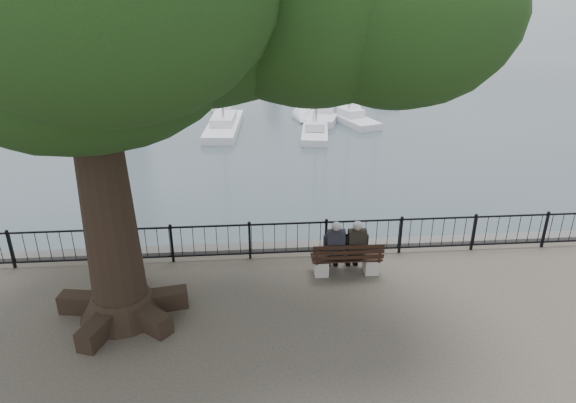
{
  "coord_description": "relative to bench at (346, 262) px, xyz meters",
  "views": [
    {
      "loc": [
        -0.94,
        -9.35,
        6.78
      ],
      "look_at": [
        0.0,
        2.5,
        1.6
      ],
      "focal_mm": 32.0,
      "sensor_mm": 36.0,
      "label": 1
    }
  ],
  "objects": [
    {
      "name": "person_left",
      "position": [
        -0.3,
        0.1,
        0.35
      ],
      "size": [
        0.43,
        0.72,
        1.45
      ],
      "color": "black",
      "rests_on": "ground"
    },
    {
      "name": "person_right",
      "position": [
        0.22,
        0.1,
        0.35
      ],
      "size": [
        0.43,
        0.72,
        1.45
      ],
      "color": "black",
      "rests_on": "ground"
    },
    {
      "name": "sailboat_e",
      "position": [
        -12.59,
        25.0,
        -1.0
      ],
      "size": [
        3.08,
        5.24,
        10.6
      ],
      "color": "white",
      "rests_on": "ground"
    },
    {
      "name": "sailboat_c",
      "position": [
        2.48,
        19.86,
        -0.97
      ],
      "size": [
        3.29,
        6.08,
        12.38
      ],
      "color": "white",
      "rests_on": "ground"
    },
    {
      "name": "bench",
      "position": [
        0.0,
        0.0,
        0.0
      ],
      "size": [
        1.74,
        0.54,
        0.92
      ],
      "color": "#9F9B93",
      "rests_on": "ground"
    },
    {
      "name": "sailboat_h",
      "position": [
        -5.64,
        39.8,
        -0.95
      ],
      "size": [
        3.15,
        6.15,
        13.15
      ],
      "color": "white",
      "rests_on": "ground"
    },
    {
      "name": "sailboat_d",
      "position": [
        6.7,
        23.98,
        -1.01
      ],
      "size": [
        1.59,
        5.36,
        10.35
      ],
      "color": "white",
      "rests_on": "ground"
    },
    {
      "name": "railing",
      "position": [
        -1.38,
        0.94,
        0.24
      ],
      "size": [
        22.06,
        0.06,
        1.0
      ],
      "color": "black",
      "rests_on": "ground"
    },
    {
      "name": "harbor",
      "position": [
        -1.38,
        1.44,
        -0.82
      ],
      "size": [
        260.0,
        260.0,
        1.2
      ],
      "color": "#504F4D",
      "rests_on": "ground"
    },
    {
      "name": "far_shore",
      "position": [
        24.16,
        77.9,
        2.68
      ],
      "size": [
        30.0,
        8.6,
        9.18
      ],
      "color": "#403C37",
      "rests_on": "ground"
    },
    {
      "name": "sailboat_a",
      "position": [
        -11.83,
        19.74,
        -1.02
      ],
      "size": [
        2.26,
        5.52,
        10.0
      ],
      "color": "white",
      "rests_on": "ground"
    },
    {
      "name": "sailboat_b",
      "position": [
        -3.69,
        17.16,
        -0.99
      ],
      "size": [
        2.15,
        6.08,
        11.58
      ],
      "color": "white",
      "rests_on": "ground"
    },
    {
      "name": "sailboat_f",
      "position": [
        0.47,
        32.38,
        -0.99
      ],
      "size": [
        2.86,
        5.15,
        10.75
      ],
      "color": "white",
      "rests_on": "ground"
    },
    {
      "name": "sailboat_j",
      "position": [
        3.57,
        18.6,
        -0.99
      ],
      "size": [
        3.14,
        5.37,
        11.0
      ],
      "color": "white",
      "rests_on": "ground"
    },
    {
      "name": "sailboat_g",
      "position": [
        8.96,
        33.39,
        -1.02
      ],
      "size": [
        2.82,
        5.04,
        9.39
      ],
      "color": "white",
      "rests_on": "ground"
    },
    {
      "name": "sailboat_i",
      "position": [
        1.28,
        15.94,
        -0.98
      ],
      "size": [
        2.03,
        5.0,
        10.81
      ],
      "color": "white",
      "rests_on": "ground"
    },
    {
      "name": "lion_monument",
      "position": [
        0.62,
        48.38,
        0.83
      ],
      "size": [
        5.8,
        5.8,
        8.61
      ],
      "color": "#504F4D",
      "rests_on": "ground"
    }
  ]
}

